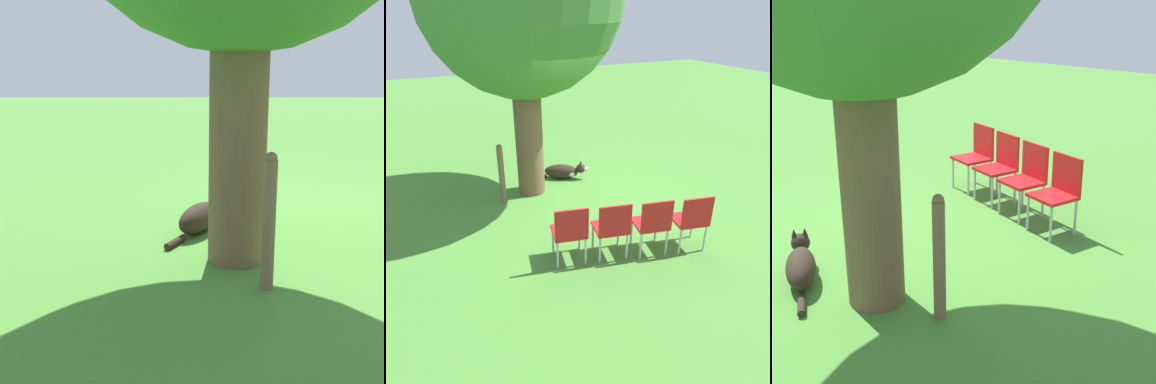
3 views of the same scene
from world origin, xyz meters
TOP-DOWN VIEW (x-y plane):
  - ground_plane at (0.00, 0.00)m, footprint 30.00×30.00m
  - dog at (1.05, 0.17)m, footprint 0.66×1.03m
  - fence_post at (0.57, 1.55)m, footprint 0.10×0.10m
  - red_chair_0 at (-1.97, -0.45)m, footprint 0.50×0.52m
  - red_chair_1 at (-1.83, 0.10)m, footprint 0.50×0.52m
  - red_chair_2 at (-1.68, 0.65)m, footprint 0.50×0.52m
  - red_chair_3 at (-1.53, 1.20)m, footprint 0.50×0.52m

SIDE VIEW (x-z plane):
  - ground_plane at x=0.00m, z-range 0.00..0.00m
  - dog at x=1.05m, z-range -0.04..0.34m
  - red_chair_0 at x=-1.97m, z-range 0.07..0.94m
  - red_chair_1 at x=-1.83m, z-range 0.07..0.94m
  - red_chair_2 at x=-1.68m, z-range 0.07..0.94m
  - red_chair_3 at x=-1.53m, z-range 0.07..0.94m
  - fence_post at x=0.57m, z-range 0.01..1.08m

